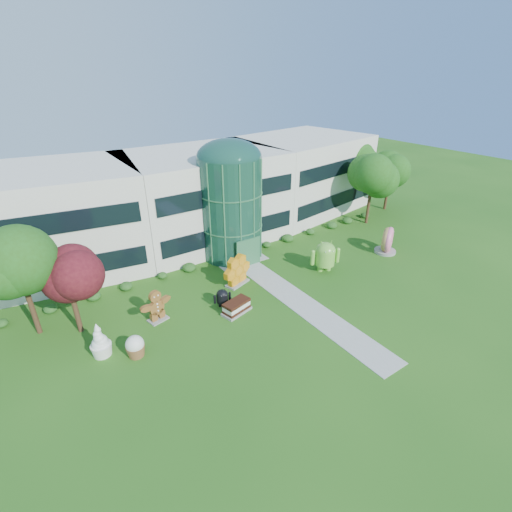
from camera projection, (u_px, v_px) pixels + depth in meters
ground at (311, 310)px, 29.17m from camera, size 140.00×140.00×0.00m
building at (202, 195)px, 40.29m from camera, size 46.00×15.00×9.30m
atrium at (231, 209)px, 35.76m from camera, size 6.00×6.00×9.80m
walkway at (295, 298)px, 30.63m from camera, size 2.40×20.00×0.04m
tree_red at (72, 296)px, 25.53m from camera, size 4.00×4.00×6.00m
trees_backdrop at (226, 212)px, 36.82m from camera, size 52.00×8.00×8.40m
android_green at (325, 254)px, 34.14m from camera, size 3.48×2.95×3.35m
android_black at (222, 296)px, 29.37m from camera, size 1.67×1.29×1.70m
donut at (387, 240)px, 37.68m from camera, size 2.97×2.49×2.80m
gingerbread at (156, 306)px, 27.46m from camera, size 3.01×1.71×2.62m
ice_cream_sandwich at (237, 307)px, 28.68m from camera, size 2.56×1.71×1.05m
honeycomb at (237, 272)px, 32.13m from camera, size 3.40×2.09×2.52m
froyo at (100, 340)px, 24.10m from camera, size 1.47×1.47×2.49m
cupcake at (135, 346)px, 24.24m from camera, size 1.65×1.65×1.55m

